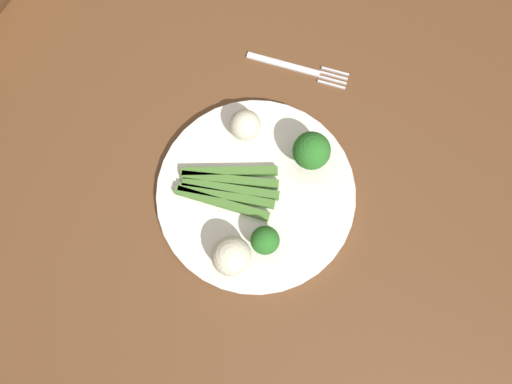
% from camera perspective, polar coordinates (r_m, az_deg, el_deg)
% --- Properties ---
extents(ground_plane, '(6.00, 6.00, 0.02)m').
position_cam_1_polar(ground_plane, '(1.48, 0.02, -4.56)').
color(ground_plane, tan).
extents(dining_table, '(1.22, 0.97, 0.76)m').
position_cam_1_polar(dining_table, '(0.84, 0.03, 2.42)').
color(dining_table, brown).
rests_on(dining_table, ground_plane).
extents(chair, '(0.48, 0.48, 0.87)m').
position_cam_1_polar(chair, '(1.23, -25.43, 16.71)').
color(chair, brown).
rests_on(chair, ground_plane).
extents(plate, '(0.29, 0.29, 0.01)m').
position_cam_1_polar(plate, '(0.71, -0.00, -0.23)').
color(plate, silver).
rests_on(plate, dining_table).
extents(asparagus_bundle, '(0.11, 0.15, 0.01)m').
position_cam_1_polar(asparagus_bundle, '(0.70, -3.35, 0.47)').
color(asparagus_bundle, '#47752D').
rests_on(asparagus_bundle, plate).
extents(broccoli_right, '(0.04, 0.04, 0.05)m').
position_cam_1_polar(broccoli_right, '(0.66, 1.09, -5.77)').
color(broccoli_right, '#568E33').
rests_on(broccoli_right, plate).
extents(broccoli_outer_edge, '(0.05, 0.05, 0.07)m').
position_cam_1_polar(broccoli_outer_edge, '(0.68, 6.61, 4.88)').
color(broccoli_outer_edge, '#568E33').
rests_on(broccoli_outer_edge, plate).
extents(cauliflower_edge, '(0.06, 0.06, 0.06)m').
position_cam_1_polar(cauliflower_edge, '(0.66, -2.96, -7.59)').
color(cauliflower_edge, beige).
rests_on(cauliflower_edge, plate).
extents(cauliflower_mid, '(0.05, 0.05, 0.05)m').
position_cam_1_polar(cauliflower_mid, '(0.71, -1.31, 7.96)').
color(cauliflower_mid, beige).
rests_on(cauliflower_mid, plate).
extents(fork, '(0.06, 0.16, 0.00)m').
position_cam_1_polar(fork, '(0.79, 5.10, 14.41)').
color(fork, silver).
rests_on(fork, dining_table).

